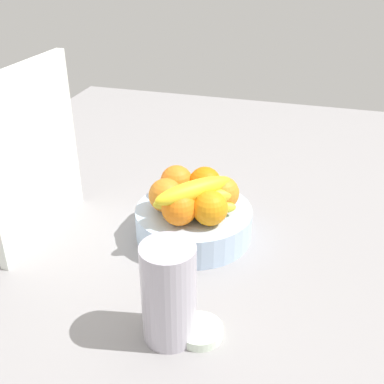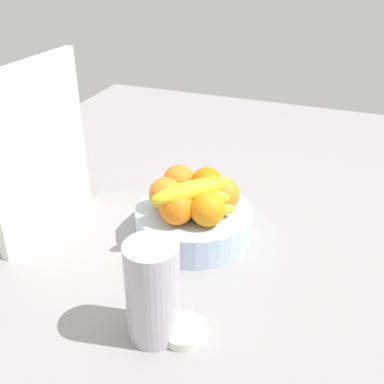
{
  "view_description": "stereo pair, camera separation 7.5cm",
  "coord_description": "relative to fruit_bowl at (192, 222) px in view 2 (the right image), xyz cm",
  "views": [
    {
      "loc": [
        -85.77,
        -23.11,
        58.13
      ],
      "look_at": [
        -3.04,
        0.39,
        10.49
      ],
      "focal_mm": 45.35,
      "sensor_mm": 36.0,
      "label": 1
    },
    {
      "loc": [
        -83.41,
        -30.22,
        58.13
      ],
      "look_at": [
        -3.04,
        0.39,
        10.49
      ],
      "focal_mm": 45.35,
      "sensor_mm": 36.0,
      "label": 2
    }
  ],
  "objects": [
    {
      "name": "fruit_bowl",
      "position": [
        0.0,
        0.0,
        0.0
      ],
      "size": [
        24.3,
        24.3,
        6.49
      ],
      "primitive_type": "cylinder",
      "color": "silver",
      "rests_on": "ground_plane"
    },
    {
      "name": "orange_front_left",
      "position": [
        4.48,
        4.71,
        6.74
      ],
      "size": [
        6.99,
        6.99,
        6.99
      ],
      "primitive_type": "sphere",
      "color": "orange",
      "rests_on": "fruit_bowl"
    },
    {
      "name": "orange_back_right",
      "position": [
        2.16,
        -5.83,
        6.74
      ],
      "size": [
        6.99,
        6.99,
        6.99
      ],
      "primitive_type": "sphere",
      "color": "orange",
      "rests_on": "fruit_bowl"
    },
    {
      "name": "orange_center",
      "position": [
        -5.96,
        0.91,
        6.74
      ],
      "size": [
        6.99,
        6.99,
        6.99
      ],
      "primitive_type": "sphere",
      "color": "orange",
      "rests_on": "fruit_bowl"
    },
    {
      "name": "orange_back_left",
      "position": [
        -4.35,
        -4.88,
        6.74
      ],
      "size": [
        6.99,
        6.99,
        6.99
      ],
      "primitive_type": "sphere",
      "color": "orange",
      "rests_on": "fruit_bowl"
    },
    {
      "name": "orange_front_right",
      "position": [
        -1.91,
        4.99,
        6.74
      ],
      "size": [
        6.99,
        6.99,
        6.99
      ],
      "primitive_type": "sphere",
      "color": "orange",
      "rests_on": "fruit_bowl"
    },
    {
      "name": "banana_bunch",
      "position": [
        -2.74,
        -1.25,
        7.45
      ],
      "size": [
        15.26,
        17.66,
        8.4
      ],
      "color": "yellow",
      "rests_on": "fruit_bowl"
    },
    {
      "name": "thermos_tumbler",
      "position": [
        -28.51,
        -4.39,
        5.34
      ],
      "size": [
        8.55,
        8.55,
        17.17
      ],
      "primitive_type": "cylinder",
      "color": "#B5AFBC",
      "rests_on": "ground_plane"
    },
    {
      "name": "ground_plane",
      "position": [
        3.04,
        -0.39,
        -4.75
      ],
      "size": [
        180.0,
        140.0,
        3.0
      ],
      "primitive_type": "cube",
      "color": "gray"
    },
    {
      "name": "jar_lid",
      "position": [
        -27.3,
        -9.04,
        -2.43
      ],
      "size": [
        7.59,
        7.59,
        1.63
      ],
      "primitive_type": "cylinder",
      "color": "silver",
      "rests_on": "ground_plane"
    },
    {
      "name": "orange_top_stack",
      "position": [
        5.43,
        -1.3,
        6.74
      ],
      "size": [
        6.99,
        6.99,
        6.99
      ],
      "primitive_type": "sphere",
      "color": "orange",
      "rests_on": "fruit_bowl"
    },
    {
      "name": "cutting_board",
      "position": [
        -7.36,
        30.57,
        14.75
      ],
      "size": [
        28.06,
        3.31,
        36.0
      ],
      "primitive_type": "cube",
      "rotation": [
        0.0,
        0.0,
        -0.05
      ],
      "color": "white",
      "rests_on": "ground_plane"
    }
  ]
}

